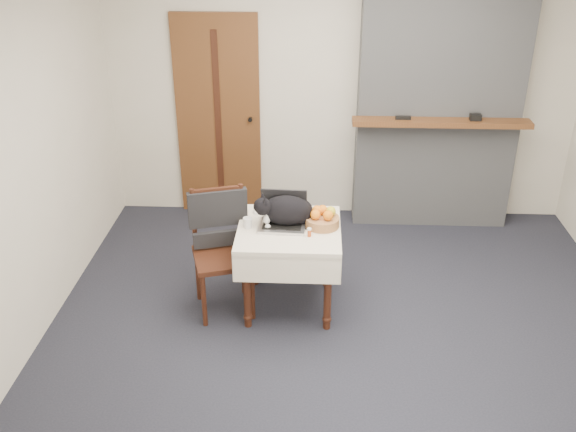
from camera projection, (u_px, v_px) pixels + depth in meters
The scene contains 12 objects.
ground at pixel (343, 325), 4.92m from camera, with size 4.50×4.50×0.00m, color black.
room_shell at pixel (351, 83), 4.55m from camera, with size 4.52×4.01×2.61m.
door at pixel (218, 117), 6.29m from camera, with size 0.82×0.10×2.00m.
chimney at pixel (439, 94), 5.95m from camera, with size 1.62×0.48×2.60m.
side_table at pixel (289, 240), 4.91m from camera, with size 0.78×0.78×0.70m.
laptop at pixel (283, 216), 4.88m from camera, with size 0.37×0.32×0.26m.
cat at pixel (288, 211), 4.85m from camera, with size 0.57×0.32×0.27m.
cream_jar at pixel (248, 223), 4.84m from camera, with size 0.07×0.07×0.08m, color silver.
pill_bottle at pixel (309, 232), 4.71m from camera, with size 0.03×0.03×0.07m.
fruit_basket at pixel (322, 219), 4.85m from camera, with size 0.26×0.26×0.15m.
desk_clutter at pixel (314, 223), 4.91m from camera, with size 0.16×0.02×0.01m, color black.
chair at pixel (220, 233), 4.93m from camera, with size 0.55×0.54×0.98m.
Camera 1 is at (-0.24, -4.04, 2.96)m, focal length 40.00 mm.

